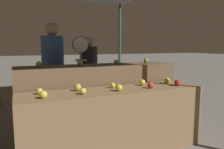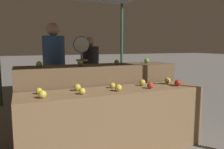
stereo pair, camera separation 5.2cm
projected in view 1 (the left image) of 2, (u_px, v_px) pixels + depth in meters
display_counter_front at (115, 121)px, 2.78m from camera, size 2.35×0.55×0.82m
display_counter_back at (99, 100)px, 3.31m from camera, size 2.35×0.55×1.08m
apple_front_0 at (43, 95)px, 2.26m from camera, size 0.09×0.09×0.09m
apple_front_1 at (83, 91)px, 2.45m from camera, size 0.08×0.08×0.08m
apple_front_2 at (119, 88)px, 2.63m from camera, size 0.09×0.09×0.09m
apple_front_3 at (151, 85)px, 2.80m from camera, size 0.08×0.08×0.08m
apple_front_4 at (177, 83)px, 2.97m from camera, size 0.09×0.09×0.09m
apple_front_5 at (39, 91)px, 2.46m from camera, size 0.07×0.07×0.07m
apple_front_6 at (78, 87)px, 2.65m from camera, size 0.09×0.09×0.09m
apple_front_7 at (113, 85)px, 2.82m from camera, size 0.07×0.07×0.07m
apple_front_8 at (142, 82)px, 3.00m from camera, size 0.09×0.09×0.09m
apple_front_9 at (167, 80)px, 3.18m from camera, size 0.09×0.09×0.09m
apple_back_0 at (39, 64)px, 2.89m from camera, size 0.08×0.08×0.08m
apple_back_1 at (80, 63)px, 3.11m from camera, size 0.08×0.08×0.08m
apple_back_2 at (116, 62)px, 3.35m from camera, size 0.07×0.07×0.07m
apple_back_3 at (146, 61)px, 3.57m from camera, size 0.08×0.08×0.08m
produce_scale at (81, 60)px, 3.84m from camera, size 0.29×0.20×1.52m
person_vendor_at_scale at (53, 65)px, 3.93m from camera, size 0.51×0.51×1.77m
person_customer_left at (89, 68)px, 4.77m from camera, size 0.42×0.42×1.55m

